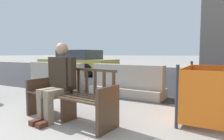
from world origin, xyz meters
name	(u,v)px	position (x,y,z in m)	size (l,w,h in m)	color
street_asphalt	(173,76)	(0.00, 8.70, 0.00)	(120.00, 12.00, 0.01)	#28282B
street_bench	(70,97)	(-0.10, 0.98, 0.40)	(1.74, 0.71, 0.88)	#473323
seated_person	(59,79)	(-0.31, 0.94, 0.69)	(0.59, 0.75, 1.31)	#2D2319
jersey_barrier_centre	(127,83)	(-0.07, 3.21, 0.34)	(2.02, 0.75, 0.84)	#9E998E
jersey_barrier_left	(56,78)	(-2.53, 3.14, 0.34)	(2.01, 0.72, 0.84)	#9E998E
car_taxi_near	(78,62)	(-4.79, 7.10, 0.66)	(4.35, 2.05, 1.31)	#DBC64C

